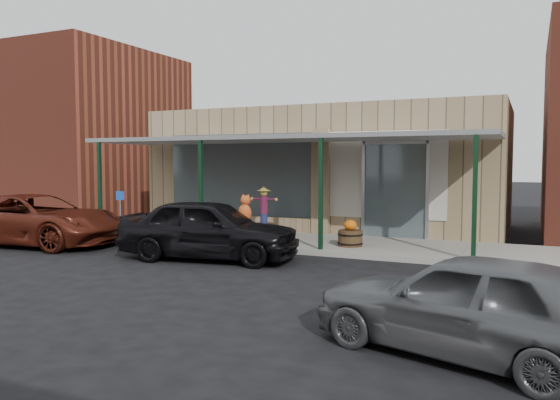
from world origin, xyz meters
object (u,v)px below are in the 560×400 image
at_px(handicap_sign, 120,206).
at_px(parked_sedan, 209,229).
at_px(barrel_scarecrow, 264,219).
at_px(barrel_pumpkin, 350,236).
at_px(car_maroon, 36,220).

bearing_deg(handicap_sign, parked_sedan, -37.20).
xyz_separation_m(barrel_scarecrow, barrel_pumpkin, (2.98, -0.86, -0.24)).
height_order(barrel_pumpkin, handicap_sign, handicap_sign).
distance_m(barrel_pumpkin, handicap_sign, 7.37).
distance_m(barrel_scarecrow, handicap_sign, 4.57).
bearing_deg(handicap_sign, barrel_scarecrow, 4.09).
height_order(barrel_scarecrow, barrel_pumpkin, barrel_scarecrow).
bearing_deg(barrel_scarecrow, car_maroon, -171.48).
relative_size(barrel_scarecrow, parked_sedan, 0.32).
distance_m(barrel_scarecrow, parked_sedan, 3.39).
bearing_deg(handicap_sign, car_maroon, -132.92).
height_order(parked_sedan, car_maroon, parked_sedan).
xyz_separation_m(parked_sedan, car_maroon, (-5.78, -0.09, -0.02)).
relative_size(barrel_pumpkin, car_maroon, 0.15).
bearing_deg(barrel_scarecrow, handicap_sign, 173.74).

